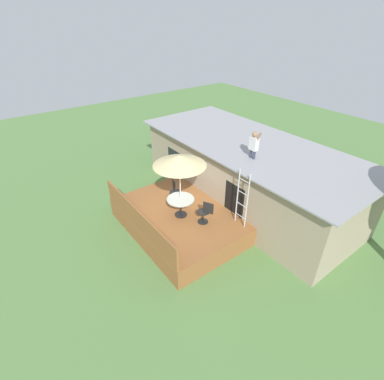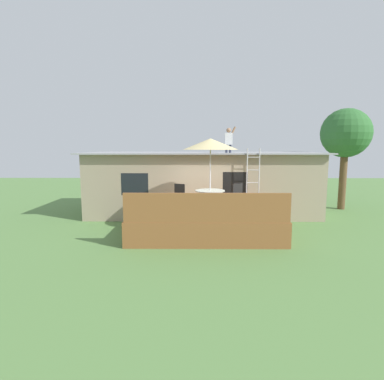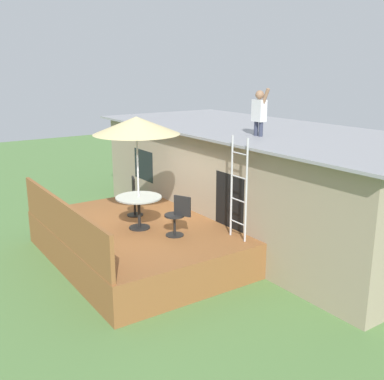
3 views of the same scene
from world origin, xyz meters
The scene contains 10 objects.
ground_plane centered at (0.00, 0.00, 0.00)m, with size 40.00×40.00×0.00m, color #567F42.
house centered at (0.00, 3.60, 1.41)m, with size 10.50×4.50×2.80m.
deck centered at (0.00, 0.00, 0.40)m, with size 5.08×3.80×0.80m, color brown.
deck_railing centered at (0.00, -1.85, 1.25)m, with size 4.98×0.08×0.90m, color brown.
patio_table centered at (0.18, -0.14, 1.39)m, with size 1.04×1.04×0.74m.
patio_umbrella centered at (0.18, -0.14, 3.15)m, with size 1.90×1.90×2.54m.
step_ladder centered at (1.94, 1.31, 1.90)m, with size 0.52×0.04×2.20m.
person_figure centered at (1.10, 2.58, 3.41)m, with size 0.47×0.20×1.11m.
patio_chair_left centered at (-0.79, 0.24, 1.26)m, with size 0.60×0.44×0.92m.
patio_chair_right centered at (1.09, 0.31, 1.26)m, with size 0.59×0.44×0.92m.
Camera 1 is at (7.67, -5.20, 7.57)m, focal length 27.04 mm.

